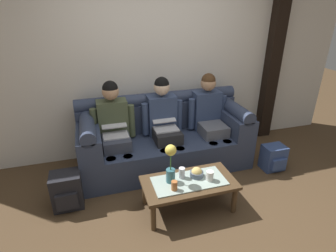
% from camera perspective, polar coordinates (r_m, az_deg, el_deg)
% --- Properties ---
extents(ground_plane, '(14.00, 14.00, 0.00)m').
position_cam_1_polar(ground_plane, '(3.05, 5.56, -18.86)').
color(ground_plane, '#4C3823').
extents(back_wall_patterned, '(6.00, 0.12, 2.90)m').
position_cam_1_polar(back_wall_patterned, '(3.89, -3.17, 15.08)').
color(back_wall_patterned, silver).
rests_on(back_wall_patterned, ground_plane).
extents(timber_pillar, '(0.20, 0.20, 2.90)m').
position_cam_1_polar(timber_pillar, '(4.59, 21.41, 14.98)').
color(timber_pillar, black).
rests_on(timber_pillar, ground_plane).
extents(couch, '(2.24, 0.88, 0.96)m').
position_cam_1_polar(couch, '(3.74, -0.85, -2.78)').
color(couch, '#2D3851').
rests_on(couch, ground_plane).
extents(person_left, '(0.56, 0.67, 1.22)m').
position_cam_1_polar(person_left, '(3.51, -11.24, -0.01)').
color(person_left, '#383D4C').
rests_on(person_left, ground_plane).
extents(person_middle, '(0.56, 0.67, 1.22)m').
position_cam_1_polar(person_middle, '(3.62, -0.86, 1.24)').
color(person_middle, '#232326').
rests_on(person_middle, ground_plane).
extents(person_right, '(0.56, 0.67, 1.22)m').
position_cam_1_polar(person_right, '(3.83, 8.64, 2.36)').
color(person_right, '#595B66').
rests_on(person_right, ground_plane).
extents(coffee_table, '(1.00, 0.51, 0.36)m').
position_cam_1_polar(coffee_table, '(2.99, 4.41, -12.17)').
color(coffee_table, '#47331E').
rests_on(coffee_table, ground_plane).
extents(flower_vase, '(0.12, 0.12, 0.44)m').
position_cam_1_polar(flower_vase, '(2.80, 0.56, -7.67)').
color(flower_vase, '#336672').
rests_on(flower_vase, coffee_table).
extents(snack_bowl, '(0.15, 0.15, 0.12)m').
position_cam_1_polar(snack_bowl, '(3.01, 6.05, -9.79)').
color(snack_bowl, '#4C5666').
rests_on(snack_bowl, coffee_table).
extents(cup_near_left, '(0.08, 0.08, 0.11)m').
position_cam_1_polar(cup_near_left, '(2.96, 8.76, -10.29)').
color(cup_near_left, white).
rests_on(cup_near_left, coffee_table).
extents(cup_near_right, '(0.07, 0.07, 0.12)m').
position_cam_1_polar(cup_near_right, '(2.96, 2.92, -9.79)').
color(cup_near_right, silver).
rests_on(cup_near_right, coffee_table).
extents(cup_far_center, '(0.06, 0.06, 0.10)m').
position_cam_1_polar(cup_far_center, '(2.80, 1.33, -12.38)').
color(cup_far_center, '#B26633').
rests_on(cup_far_center, coffee_table).
extents(backpack_left, '(0.32, 0.30, 0.41)m').
position_cam_1_polar(backpack_left, '(3.26, -20.43, -12.63)').
color(backpack_left, black).
rests_on(backpack_left, ground_plane).
extents(backpack_right, '(0.29, 0.27, 0.34)m').
position_cam_1_polar(backpack_right, '(3.97, 21.26, -6.24)').
color(backpack_right, '#33477A').
rests_on(backpack_right, ground_plane).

